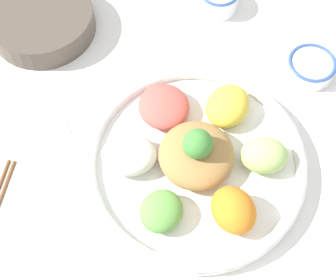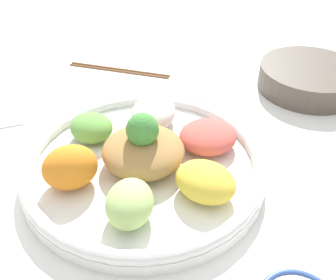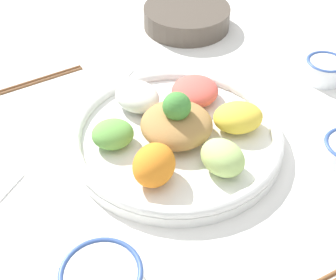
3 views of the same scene
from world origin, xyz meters
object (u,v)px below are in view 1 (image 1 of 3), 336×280
object	(u,v)px
rice_bowl_blue	(311,66)
side_serving_bowl	(41,19)
salad_platter	(196,159)
serving_spoon_main	(63,124)

from	to	relation	value
rice_bowl_blue	side_serving_bowl	xyz separation A→B (m)	(0.45, -0.28, 0.01)
salad_platter	side_serving_bowl	xyz separation A→B (m)	(0.17, -0.39, 0.00)
salad_platter	rice_bowl_blue	bearing A→B (deg)	-158.53
side_serving_bowl	serving_spoon_main	distance (m)	0.23
salad_platter	rice_bowl_blue	size ratio (longest dim) A/B	4.09
side_serving_bowl	serving_spoon_main	bearing A→B (deg)	85.32
side_serving_bowl	serving_spoon_main	world-z (taller)	side_serving_bowl
salad_platter	serving_spoon_main	size ratio (longest dim) A/B	2.92
rice_bowl_blue	side_serving_bowl	distance (m)	0.53
salad_platter	serving_spoon_main	bearing A→B (deg)	-39.11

